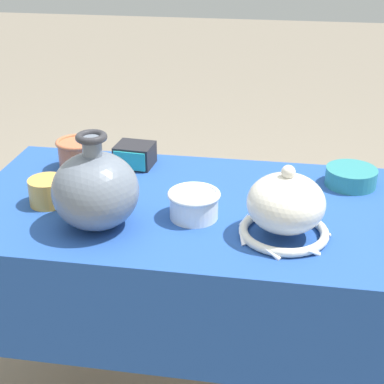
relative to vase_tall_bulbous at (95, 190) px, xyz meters
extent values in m
cylinder|color=olive|center=(-0.33, 0.42, -0.47)|extent=(0.04, 0.04, 0.66)
cube|color=olive|center=(0.25, 0.16, -0.12)|extent=(1.28, 0.63, 0.03)
cube|color=#234C9E|center=(0.25, 0.16, -0.10)|extent=(1.30, 0.65, 0.01)
cube|color=#234C9E|center=(0.25, -0.17, -0.25)|extent=(1.30, 0.01, 0.31)
ellipsoid|color=slate|center=(0.00, 0.00, 0.00)|extent=(0.21, 0.21, 0.19)
cylinder|color=slate|center=(0.00, 0.00, 0.11)|extent=(0.05, 0.05, 0.05)
torus|color=#2D2D33|center=(0.00, 0.00, 0.14)|extent=(0.08, 0.08, 0.02)
torus|color=white|center=(0.46, 0.03, -0.09)|extent=(0.22, 0.22, 0.02)
ellipsoid|color=white|center=(0.46, 0.03, -0.01)|extent=(0.19, 0.19, 0.14)
sphere|color=white|center=(0.46, 0.03, 0.07)|extent=(0.03, 0.03, 0.03)
cone|color=white|center=(0.57, 0.03, -0.09)|extent=(0.01, 0.04, 0.03)
cone|color=white|center=(0.53, 0.11, -0.09)|extent=(0.04, 0.04, 0.03)
cone|color=white|center=(0.44, 0.13, -0.09)|extent=(0.04, 0.02, 0.03)
cone|color=white|center=(0.36, 0.07, -0.09)|extent=(0.03, 0.04, 0.03)
cone|color=white|center=(0.36, -0.02, -0.09)|extent=(0.03, 0.04, 0.03)
cone|color=white|center=(0.44, -0.08, -0.09)|extent=(0.04, 0.02, 0.03)
cone|color=white|center=(0.53, -0.06, -0.09)|extent=(0.04, 0.04, 0.03)
cube|color=#232328|center=(0.00, 0.39, -0.07)|extent=(0.12, 0.10, 0.07)
cube|color=teal|center=(-0.01, 0.33, -0.07)|extent=(0.10, 0.01, 0.06)
cylinder|color=white|center=(0.23, 0.08, -0.07)|extent=(0.12, 0.12, 0.07)
torus|color=white|center=(0.23, 0.08, -0.03)|extent=(0.14, 0.14, 0.01)
cylinder|color=#BC6642|center=(-0.17, 0.33, -0.06)|extent=(0.11, 0.11, 0.09)
torus|color=#BC6642|center=(-0.17, 0.33, -0.01)|extent=(0.13, 0.13, 0.01)
cylinder|color=teal|center=(0.64, 0.35, -0.07)|extent=(0.15, 0.15, 0.05)
cylinder|color=gold|center=(-0.17, 0.09, -0.06)|extent=(0.10, 0.10, 0.07)
camera|label=1|loc=(0.44, -1.23, 0.62)|focal=55.00mm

